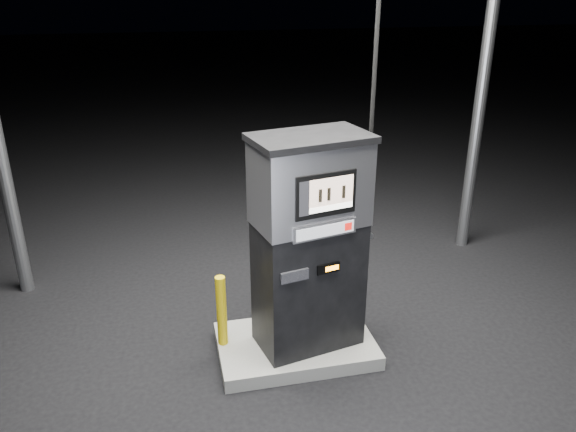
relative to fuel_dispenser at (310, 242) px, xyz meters
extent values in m
plane|color=black|center=(-0.13, 0.03, -1.27)|extent=(80.00, 80.00, 0.00)
cube|color=slate|center=(-0.13, 0.03, -1.19)|extent=(1.60, 1.00, 0.15)
cylinder|color=gray|center=(2.87, 2.03, 0.98)|extent=(0.16, 0.16, 4.50)
cube|color=black|center=(-0.01, 0.00, -0.46)|extent=(1.10, 0.78, 1.32)
cube|color=silver|center=(-0.01, 0.00, 0.60)|extent=(1.13, 0.80, 0.79)
cube|color=black|center=(-0.01, 0.00, 1.03)|extent=(1.18, 0.85, 0.06)
cube|color=black|center=(0.06, -0.30, 0.60)|extent=(0.59, 0.15, 0.40)
cube|color=tan|center=(0.11, -0.30, 0.63)|extent=(0.43, 0.09, 0.25)
cube|color=white|center=(0.11, -0.31, 0.47)|extent=(0.43, 0.09, 0.05)
cube|color=silver|center=(0.06, -0.30, 0.26)|extent=(0.63, 0.16, 0.15)
cube|color=gray|center=(0.06, -0.32, 0.26)|extent=(0.57, 0.13, 0.11)
cube|color=red|center=(0.29, -0.27, 0.26)|extent=(0.07, 0.02, 0.07)
cube|color=black|center=(0.11, -0.28, -0.15)|extent=(0.23, 0.07, 0.10)
cube|color=orange|center=(0.14, -0.29, -0.15)|extent=(0.14, 0.03, 0.05)
cube|color=black|center=(-0.23, -0.36, -0.15)|extent=(0.27, 0.08, 0.11)
cube|color=black|center=(0.54, 0.12, -0.01)|extent=(0.14, 0.21, 0.26)
cylinder|color=gray|center=(0.60, 0.13, -0.01)|extent=(0.12, 0.24, 0.07)
cylinder|color=black|center=(0.59, 0.07, 1.76)|extent=(0.05, 0.05, 3.28)
cylinder|color=#C4A50A|center=(-0.87, 0.14, -0.73)|extent=(0.13, 0.13, 0.77)
cylinder|color=#C4A50A|center=(0.47, 0.12, -0.63)|extent=(0.16, 0.16, 0.98)
camera|label=1|loc=(-1.27, -4.70, 2.33)|focal=35.00mm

